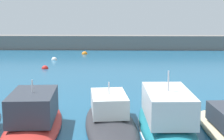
% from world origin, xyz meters
% --- Properties ---
extents(breakwater_seawall, '(108.00, 2.46, 2.32)m').
position_xyz_m(breakwater_seawall, '(0.00, 43.30, 1.16)').
color(breakwater_seawall, slate).
rests_on(breakwater_seawall, ground_plane).
extents(motorboat_red_second, '(3.67, 9.79, 3.21)m').
position_xyz_m(motorboat_red_second, '(-3.47, 5.33, 0.61)').
color(motorboat_red_second, '#B72D28').
rests_on(motorboat_red_second, ground_plane).
extents(motorboat_charcoal_third, '(4.09, 10.41, 2.78)m').
position_xyz_m(motorboat_charcoal_third, '(0.84, 6.06, 0.38)').
color(motorboat_charcoal_third, '#2D2D33').
rests_on(motorboat_charcoal_third, ground_plane).
extents(motorboat_teal_fourth, '(3.30, 10.19, 3.92)m').
position_xyz_m(motorboat_teal_fourth, '(3.98, 5.30, 0.66)').
color(motorboat_teal_fourth, '#19707F').
rests_on(motorboat_teal_fourth, ground_plane).
extents(mooring_buoy_orange, '(0.85, 0.85, 0.85)m').
position_xyz_m(mooring_buoy_orange, '(-3.76, 37.21, 0.00)').
color(mooring_buoy_orange, orange).
rests_on(mooring_buoy_orange, ground_plane).
extents(mooring_buoy_white, '(0.76, 0.76, 0.76)m').
position_xyz_m(mooring_buoy_white, '(-7.24, 31.50, 0.00)').
color(mooring_buoy_white, white).
rests_on(mooring_buoy_white, ground_plane).
extents(mooring_buoy_red, '(0.76, 0.76, 0.76)m').
position_xyz_m(mooring_buoy_red, '(-7.05, 24.88, 0.00)').
color(mooring_buoy_red, red).
rests_on(mooring_buoy_red, ground_plane).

